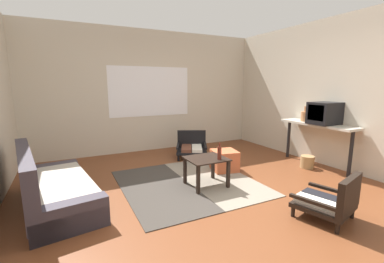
{
  "coord_description": "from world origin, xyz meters",
  "views": [
    {
      "loc": [
        -1.78,
        -2.69,
        1.51
      ],
      "look_at": [
        0.08,
        1.03,
        0.75
      ],
      "focal_mm": 24.05,
      "sensor_mm": 36.0,
      "label": 1
    }
  ],
  "objects_px": {
    "crt_television": "(325,113)",
    "console_shelf": "(317,129)",
    "ottoman_orange": "(224,161)",
    "armchair_by_window": "(192,146)",
    "clay_vase": "(306,116)",
    "armchair_striped_foreground": "(331,200)",
    "wicker_basket": "(307,162)",
    "glass_bottle": "(219,153)",
    "couch": "(52,189)",
    "coffee_table": "(206,164)"
  },
  "relations": [
    {
      "from": "crt_television",
      "to": "console_shelf",
      "type": "bearing_deg",
      "value": 88.59
    },
    {
      "from": "ottoman_orange",
      "to": "crt_television",
      "type": "xyz_separation_m",
      "value": [
        1.68,
        -0.65,
        0.83
      ]
    },
    {
      "from": "armchair_by_window",
      "to": "clay_vase",
      "type": "xyz_separation_m",
      "value": [
        1.8,
        -1.34,
        0.7
      ]
    },
    {
      "from": "armchair_by_window",
      "to": "armchair_striped_foreground",
      "type": "relative_size",
      "value": 1.2
    },
    {
      "from": "armchair_striped_foreground",
      "to": "clay_vase",
      "type": "relative_size",
      "value": 2.39
    },
    {
      "from": "ottoman_orange",
      "to": "wicker_basket",
      "type": "relative_size",
      "value": 1.74
    },
    {
      "from": "armchair_by_window",
      "to": "console_shelf",
      "type": "height_order",
      "value": "console_shelf"
    },
    {
      "from": "glass_bottle",
      "to": "couch",
      "type": "bearing_deg",
      "value": 169.13
    },
    {
      "from": "couch",
      "to": "armchair_by_window",
      "type": "relative_size",
      "value": 2.19
    },
    {
      "from": "coffee_table",
      "to": "crt_television",
      "type": "relative_size",
      "value": 1.13
    },
    {
      "from": "crt_television",
      "to": "couch",
      "type": "bearing_deg",
      "value": 173.99
    },
    {
      "from": "armchair_striped_foreground",
      "to": "console_shelf",
      "type": "bearing_deg",
      "value": 42.61
    },
    {
      "from": "console_shelf",
      "to": "crt_television",
      "type": "height_order",
      "value": "crt_television"
    },
    {
      "from": "armchair_by_window",
      "to": "armchair_striped_foreground",
      "type": "height_order",
      "value": "armchair_striped_foreground"
    },
    {
      "from": "couch",
      "to": "ottoman_orange",
      "type": "height_order",
      "value": "couch"
    },
    {
      "from": "coffee_table",
      "to": "wicker_basket",
      "type": "xyz_separation_m",
      "value": [
        2.09,
        -0.08,
        -0.23
      ]
    },
    {
      "from": "wicker_basket",
      "to": "glass_bottle",
      "type": "bearing_deg",
      "value": -178.22
    },
    {
      "from": "coffee_table",
      "to": "wicker_basket",
      "type": "distance_m",
      "value": 2.1
    },
    {
      "from": "coffee_table",
      "to": "ottoman_orange",
      "type": "bearing_deg",
      "value": 36.23
    },
    {
      "from": "console_shelf",
      "to": "wicker_basket",
      "type": "height_order",
      "value": "console_shelf"
    },
    {
      "from": "coffee_table",
      "to": "ottoman_orange",
      "type": "relative_size",
      "value": 1.39
    },
    {
      "from": "couch",
      "to": "crt_television",
      "type": "bearing_deg",
      "value": -6.01
    },
    {
      "from": "armchair_striped_foreground",
      "to": "wicker_basket",
      "type": "relative_size",
      "value": 2.87
    },
    {
      "from": "ottoman_orange",
      "to": "console_shelf",
      "type": "xyz_separation_m",
      "value": [
        1.69,
        -0.52,
        0.53
      ]
    },
    {
      "from": "couch",
      "to": "console_shelf",
      "type": "distance_m",
      "value": 4.41
    },
    {
      "from": "couch",
      "to": "crt_television",
      "type": "relative_size",
      "value": 3.55
    },
    {
      "from": "armchair_striped_foreground",
      "to": "ottoman_orange",
      "type": "xyz_separation_m",
      "value": [
        -0.13,
        1.96,
        -0.05
      ]
    },
    {
      "from": "clay_vase",
      "to": "glass_bottle",
      "type": "relative_size",
      "value": 1.17
    },
    {
      "from": "wicker_basket",
      "to": "armchair_by_window",
      "type": "bearing_deg",
      "value": 133.79
    },
    {
      "from": "couch",
      "to": "wicker_basket",
      "type": "relative_size",
      "value": 7.56
    },
    {
      "from": "armchair_by_window",
      "to": "glass_bottle",
      "type": "bearing_deg",
      "value": -102.94
    },
    {
      "from": "armchair_striped_foreground",
      "to": "crt_television",
      "type": "bearing_deg",
      "value": 40.01
    },
    {
      "from": "console_shelf",
      "to": "crt_television",
      "type": "relative_size",
      "value": 2.8
    },
    {
      "from": "clay_vase",
      "to": "wicker_basket",
      "type": "xyz_separation_m",
      "value": [
        -0.23,
        -0.3,
        -0.81
      ]
    },
    {
      "from": "crt_television",
      "to": "clay_vase",
      "type": "relative_size",
      "value": 1.77
    },
    {
      "from": "armchair_striped_foreground",
      "to": "ottoman_orange",
      "type": "height_order",
      "value": "armchair_striped_foreground"
    },
    {
      "from": "coffee_table",
      "to": "clay_vase",
      "type": "xyz_separation_m",
      "value": [
        2.32,
        0.21,
        0.58
      ]
    },
    {
      "from": "ottoman_orange",
      "to": "console_shelf",
      "type": "bearing_deg",
      "value": -17.2
    },
    {
      "from": "armchair_striped_foreground",
      "to": "wicker_basket",
      "type": "distance_m",
      "value": 1.94
    },
    {
      "from": "couch",
      "to": "coffee_table",
      "type": "xyz_separation_m",
      "value": [
        2.05,
        -0.28,
        0.12
      ]
    },
    {
      "from": "coffee_table",
      "to": "armchair_by_window",
      "type": "bearing_deg",
      "value": 71.24
    },
    {
      "from": "armchair_by_window",
      "to": "ottoman_orange",
      "type": "height_order",
      "value": "armchair_by_window"
    },
    {
      "from": "armchair_by_window",
      "to": "glass_bottle",
      "type": "height_order",
      "value": "glass_bottle"
    },
    {
      "from": "couch",
      "to": "glass_bottle",
      "type": "bearing_deg",
      "value": -10.87
    },
    {
      "from": "console_shelf",
      "to": "glass_bottle",
      "type": "distance_m",
      "value": 2.19
    },
    {
      "from": "wicker_basket",
      "to": "console_shelf",
      "type": "bearing_deg",
      "value": 6.72
    },
    {
      "from": "coffee_table",
      "to": "glass_bottle",
      "type": "xyz_separation_m",
      "value": [
        0.14,
        -0.14,
        0.19
      ]
    },
    {
      "from": "coffee_table",
      "to": "crt_television",
      "type": "bearing_deg",
      "value": -4.53
    },
    {
      "from": "coffee_table",
      "to": "clay_vase",
      "type": "distance_m",
      "value": 2.4
    },
    {
      "from": "ottoman_orange",
      "to": "wicker_basket",
      "type": "distance_m",
      "value": 1.56
    }
  ]
}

